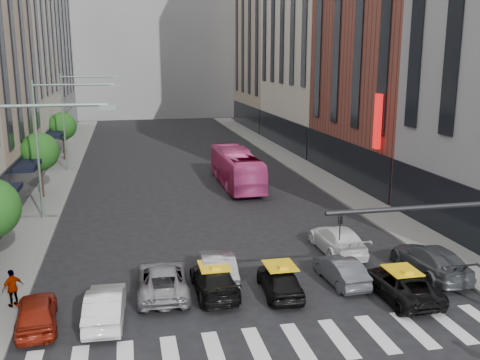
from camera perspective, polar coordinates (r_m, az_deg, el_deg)
sidewalk_left at (r=47.44m, az=-19.23°, el=-0.57°), size 3.00×96.00×0.15m
sidewalk_right at (r=49.99m, az=7.89°, el=0.69°), size 3.00×96.00×0.15m
building_left_d at (r=81.84m, az=-21.05°, el=15.16°), size 8.00×18.00×30.00m
building_right_b at (r=48.46m, az=15.98°, el=15.33°), size 8.00×18.00×26.00m
building_right_d at (r=84.01m, az=3.44°, el=15.19°), size 8.00×18.00×28.00m
building_far at (r=101.32m, az=-9.48°, el=16.89°), size 30.00×10.00×36.00m
tree_mid at (r=42.91m, az=-20.59°, el=2.85°), size 2.88×2.88×4.95m
tree_far at (r=58.64m, az=-18.42°, el=5.48°), size 2.88×2.88×4.95m
streetlamp_mid at (r=36.47m, az=-19.44°, el=4.90°), size 5.38×0.25×9.00m
streetlamp_far at (r=52.29m, az=-17.34°, el=7.23°), size 5.38×0.25×9.00m
liberty_sign at (r=40.40m, az=14.48°, el=6.06°), size 0.30×0.70×4.00m
car_red at (r=23.24m, az=-20.89°, el=-13.02°), size 1.97×4.03×1.32m
car_white_front at (r=22.90m, az=-14.18°, el=-12.85°), size 1.68×4.27×1.38m
car_silver at (r=24.88m, az=-8.25°, el=-10.48°), size 2.41×4.95×1.35m
taxi_left at (r=24.68m, az=-2.76°, el=-10.60°), size 1.86×4.53×1.31m
taxi_center at (r=24.65m, az=4.28°, el=-10.61°), size 1.82×4.05×1.35m
car_grey_mid at (r=26.22m, az=10.68°, el=-9.43°), size 1.55×3.91×1.27m
taxi_right at (r=25.30m, az=16.81°, el=-10.60°), size 2.17×4.63×1.28m
car_grey_curb at (r=28.24m, az=19.62°, el=-8.07°), size 2.18×5.21×1.50m
car_row2_left at (r=25.87m, az=-2.44°, el=-9.28°), size 1.81×4.55×1.47m
car_row2_right at (r=30.10m, az=10.36°, el=-6.27°), size 2.11×5.04×1.46m
bus at (r=44.66m, az=-0.39°, el=1.27°), size 2.59×10.99×3.06m
pedestrian_far at (r=25.03m, az=-23.08°, el=-10.55°), size 0.99×0.93×1.64m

